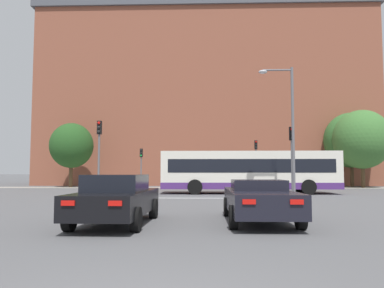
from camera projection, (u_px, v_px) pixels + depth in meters
name	position (u px, v px, depth m)	size (l,w,h in m)	color
stop_line_strip	(194.00, 198.00, 21.46)	(8.67, 0.30, 0.01)	silver
far_pavement	(198.00, 188.00, 35.32)	(69.63, 2.50, 0.01)	gray
brick_civic_building	(205.00, 101.00, 47.56)	(38.64, 15.29, 22.62)	brown
car_saloon_left	(117.00, 198.00, 10.87)	(2.01, 4.60, 1.43)	black
car_roadster_right	(259.00, 200.00, 11.32)	(2.00, 4.78, 1.26)	black
bus_crossing_lead	(249.00, 171.00, 26.00)	(12.09, 2.75, 2.90)	silver
traffic_light_near_left	(99.00, 146.00, 22.05)	(0.26, 0.31, 4.53)	slate
traffic_light_near_right	(292.00, 150.00, 22.06)	(0.26, 0.31, 4.17)	slate
traffic_light_far_left	(141.00, 161.00, 35.16)	(0.26, 0.31, 3.69)	slate
traffic_light_far_right	(256.00, 156.00, 34.56)	(0.26, 0.31, 4.41)	slate
street_lamp_junction	(287.00, 118.00, 21.58)	(2.01, 0.36, 7.59)	slate
pedestrian_waiting	(277.00, 176.00, 34.48)	(0.43, 0.28, 1.85)	#333851
pedestrian_walking_east	(212.00, 178.00, 34.87)	(0.25, 0.41, 1.59)	black
pedestrian_walking_west	(224.00, 178.00, 35.37)	(0.36, 0.45, 1.58)	#333851
tree_by_building	(72.00, 146.00, 36.74)	(4.21, 4.21, 6.29)	#4C3823
tree_kerbside	(351.00, 140.00, 38.03)	(5.34, 5.34, 7.52)	#4C3823
tree_distant	(362.00, 139.00, 35.64)	(5.35, 5.35, 7.41)	#4C3823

